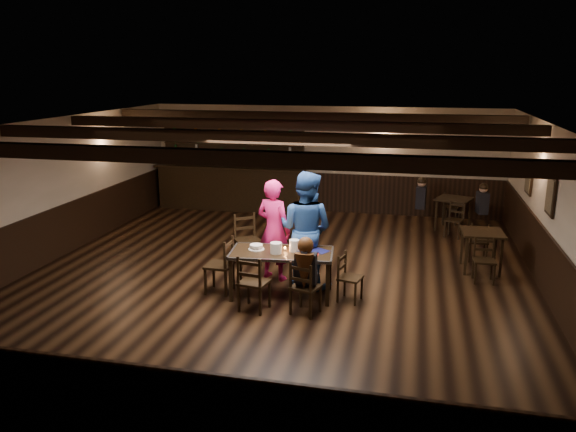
% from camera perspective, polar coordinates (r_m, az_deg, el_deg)
% --- Properties ---
extents(ground, '(10.00, 10.00, 0.00)m').
position_cam_1_polar(ground, '(10.07, -1.08, -6.21)').
color(ground, black).
rests_on(ground, ground).
extents(room_shell, '(9.02, 10.02, 2.71)m').
position_cam_1_polar(room_shell, '(9.62, -1.02, 3.62)').
color(room_shell, beige).
rests_on(room_shell, ground).
extents(dining_table, '(1.72, 0.99, 0.75)m').
position_cam_1_polar(dining_table, '(9.06, -0.65, -4.07)').
color(dining_table, black).
rests_on(dining_table, ground).
extents(chair_near_left, '(0.48, 0.46, 0.89)m').
position_cam_1_polar(chair_near_left, '(8.52, -3.70, -6.45)').
color(chair_near_left, black).
rests_on(chair_near_left, ground).
extents(chair_near_right, '(0.49, 0.48, 0.85)m').
position_cam_1_polar(chair_near_right, '(8.41, 1.56, -6.94)').
color(chair_near_right, black).
rests_on(chair_near_right, ground).
extents(chair_end_left, '(0.42, 0.44, 0.93)m').
position_cam_1_polar(chair_end_left, '(9.29, -6.56, -4.58)').
color(chair_end_left, black).
rests_on(chair_end_left, ground).
extents(chair_end_right, '(0.42, 0.43, 0.78)m').
position_cam_1_polar(chair_end_right, '(9.00, 5.95, -5.81)').
color(chair_end_right, black).
rests_on(chair_end_right, ground).
extents(chair_far_pushed, '(0.61, 0.61, 0.96)m').
position_cam_1_polar(chair_far_pushed, '(10.62, -4.26, -1.94)').
color(chair_far_pushed, black).
rests_on(chair_far_pushed, ground).
extents(woman_pink, '(0.76, 0.62, 1.78)m').
position_cam_1_polar(woman_pink, '(9.74, -1.45, -1.40)').
color(woman_pink, '#E31A8B').
rests_on(woman_pink, ground).
extents(man_blue, '(1.12, 0.97, 1.98)m').
position_cam_1_polar(man_blue, '(9.42, 1.81, -1.37)').
color(man_blue, navy).
rests_on(man_blue, ground).
extents(seated_person, '(0.32, 0.48, 0.78)m').
position_cam_1_polar(seated_person, '(8.34, 1.79, -4.80)').
color(seated_person, black).
rests_on(seated_person, ground).
extents(cake, '(0.26, 0.26, 0.08)m').
position_cam_1_polar(cake, '(9.15, -3.24, -3.18)').
color(cake, white).
rests_on(cake, dining_table).
extents(plate_stack_a, '(0.18, 0.18, 0.17)m').
position_cam_1_polar(plate_stack_a, '(8.94, -1.22, -3.25)').
color(plate_stack_a, white).
rests_on(plate_stack_a, dining_table).
extents(plate_stack_b, '(0.16, 0.16, 0.19)m').
position_cam_1_polar(plate_stack_b, '(9.03, 0.64, -3.00)').
color(plate_stack_b, white).
rests_on(plate_stack_b, dining_table).
extents(tea_light, '(0.06, 0.06, 0.06)m').
position_cam_1_polar(tea_light, '(9.08, -0.31, -3.37)').
color(tea_light, '#A5A8AD').
rests_on(tea_light, dining_table).
extents(salt_shaker, '(0.03, 0.03, 0.08)m').
position_cam_1_polar(salt_shaker, '(8.89, 1.78, -3.65)').
color(salt_shaker, silver).
rests_on(salt_shaker, dining_table).
extents(pepper_shaker, '(0.04, 0.04, 0.09)m').
position_cam_1_polar(pepper_shaker, '(8.89, 2.00, -3.64)').
color(pepper_shaker, '#A5A8AD').
rests_on(pepper_shaker, dining_table).
extents(drink_glass, '(0.06, 0.06, 0.10)m').
position_cam_1_polar(drink_glass, '(9.14, 1.30, -3.09)').
color(drink_glass, silver).
rests_on(drink_glass, dining_table).
extents(menu_red, '(0.28, 0.21, 0.00)m').
position_cam_1_polar(menu_red, '(8.92, 2.28, -3.86)').
color(menu_red, maroon).
rests_on(menu_red, dining_table).
extents(menu_blue, '(0.41, 0.37, 0.00)m').
position_cam_1_polar(menu_blue, '(9.10, 3.11, -3.50)').
color(menu_blue, '#0D1043').
rests_on(menu_blue, dining_table).
extents(bar_counter, '(4.01, 0.70, 2.20)m').
position_cam_1_polar(bar_counter, '(14.90, -5.76, 3.51)').
color(bar_counter, black).
rests_on(bar_counter, ground).
extents(back_table_a, '(0.76, 0.76, 0.75)m').
position_cam_1_polar(back_table_a, '(10.78, 19.12, -2.03)').
color(back_table_a, black).
rests_on(back_table_a, ground).
extents(back_table_b, '(0.93, 0.93, 0.75)m').
position_cam_1_polar(back_table_b, '(13.35, 16.49, 1.30)').
color(back_table_b, black).
rests_on(back_table_b, ground).
extents(bg_patron_left, '(0.24, 0.37, 0.73)m').
position_cam_1_polar(bg_patron_left, '(13.33, 13.38, 2.31)').
color(bg_patron_left, black).
rests_on(bg_patron_left, ground).
extents(bg_patron_right, '(0.27, 0.37, 0.69)m').
position_cam_1_polar(bg_patron_right, '(13.21, 19.16, 1.70)').
color(bg_patron_right, black).
rests_on(bg_patron_right, ground).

